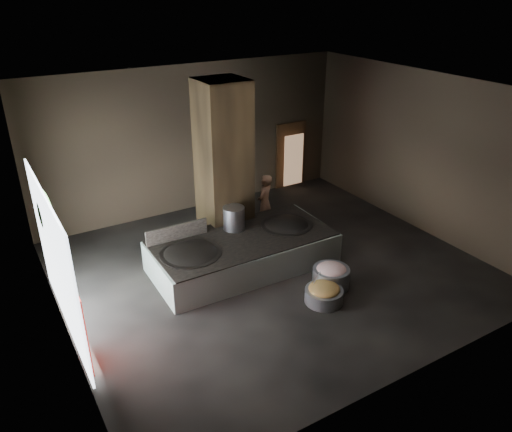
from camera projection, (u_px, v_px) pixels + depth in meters
floor at (271, 270)px, 12.76m from camera, size 10.00×9.00×0.10m
ceiling at (273, 89)px, 10.77m from camera, size 10.00×9.00×0.10m
back_wall at (193, 139)px, 15.29m from camera, size 10.00×0.10×4.50m
front_wall at (419, 277)px, 8.24m from camera, size 10.00×0.10×4.50m
left_wall at (47, 239)px, 9.43m from camera, size 0.10×9.00×4.50m
right_wall at (423, 153)px, 14.09m from camera, size 0.10×9.00×4.50m
pillar at (224, 166)px, 13.10m from camera, size 1.20×1.20×4.50m
hearth_platform at (243, 252)px, 12.70m from camera, size 4.63×2.28×0.80m
platform_cap at (243, 238)px, 12.52m from camera, size 4.49×2.16×0.03m
wok_left at (191, 256)px, 11.84m from camera, size 1.45×1.45×0.40m
wok_left_rim at (191, 253)px, 11.81m from camera, size 1.48×1.48×0.05m
wok_right at (286, 227)px, 13.20m from camera, size 1.35×1.35×0.38m
wok_right_rim at (286, 225)px, 13.17m from camera, size 1.38×1.38×0.05m
stock_pot at (234, 218)px, 12.83m from camera, size 0.56×0.56×0.60m
splash_guard at (177, 232)px, 12.34m from camera, size 1.60×0.09×0.40m
cook at (265, 203)px, 14.39m from camera, size 0.74×0.67×1.70m
veg_basin at (324, 296)px, 11.38m from camera, size 1.13×1.13×0.32m
veg_fill at (324, 289)px, 11.30m from camera, size 0.72×0.72×0.22m
ladle at (315, 280)px, 11.26m from camera, size 0.05×0.35×0.62m
meat_basin at (331, 277)px, 11.92m from camera, size 0.98×0.98×0.48m
meat_fill at (331, 270)px, 11.83m from camera, size 0.73×0.73×0.28m
doorway_near at (229, 168)px, 16.26m from camera, size 1.18×0.08×2.38m
doorway_near_glow at (234, 169)px, 16.36m from camera, size 0.79×0.04×1.87m
doorway_far at (290, 156)px, 17.37m from camera, size 1.18×0.08×2.38m
doorway_far_glow at (293, 160)px, 17.14m from camera, size 0.75×0.04×1.78m
left_opening at (56, 263)px, 9.92m from camera, size 0.04×4.20×3.10m
pavilion_sliver at (81, 327)px, 9.27m from camera, size 0.05×0.90×1.70m
tree_silhouette at (46, 214)px, 10.56m from camera, size 0.28×1.10×1.10m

